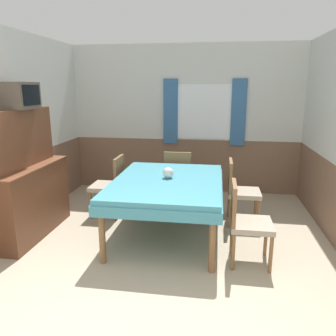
{
  "coord_description": "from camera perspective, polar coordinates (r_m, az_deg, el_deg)",
  "views": [
    {
      "loc": [
        0.59,
        -1.78,
        1.88
      ],
      "look_at": [
        -0.01,
        2.11,
        0.9
      ],
      "focal_mm": 35.0,
      "sensor_mm": 36.0,
      "label": 1
    }
  ],
  "objects": [
    {
      "name": "wall_back",
      "position": [
        5.91,
        3.11,
        8.42
      ],
      "size": [
        4.43,
        0.1,
        2.6
      ],
      "color": "silver",
      "rests_on": "ground_plane"
    },
    {
      "name": "wall_left",
      "position": [
        4.66,
        -25.85,
        5.46
      ],
      "size": [
        0.05,
        4.45,
        2.6
      ],
      "color": "silver",
      "rests_on": "ground_plane"
    },
    {
      "name": "dining_table",
      "position": [
        4.13,
        -0.1,
        -3.36
      ],
      "size": [
        1.37,
        1.8,
        0.75
      ],
      "color": "teal",
      "rests_on": "ground_plane"
    },
    {
      "name": "chair_left_far",
      "position": [
        4.9,
        -9.93,
        -2.64
      ],
      "size": [
        0.44,
        0.44,
        0.9
      ],
      "rotation": [
        0.0,
        0.0,
        1.57
      ],
      "color": "brown",
      "rests_on": "ground_plane"
    },
    {
      "name": "chair_right_near",
      "position": [
        3.64,
        13.33,
        -8.76
      ],
      "size": [
        0.44,
        0.44,
        0.9
      ],
      "rotation": [
        0.0,
        0.0,
        4.71
      ],
      "color": "brown",
      "rests_on": "ground_plane"
    },
    {
      "name": "chair_right_far",
      "position": [
        4.67,
        12.32,
        -3.6
      ],
      "size": [
        0.44,
        0.44,
        0.9
      ],
      "rotation": [
        0.0,
        0.0,
        4.71
      ],
      "color": "brown",
      "rests_on": "ground_plane"
    },
    {
      "name": "chair_head_window",
      "position": [
        5.27,
        1.8,
        -1.26
      ],
      "size": [
        0.44,
        0.44,
        0.9
      ],
      "color": "brown",
      "rests_on": "ground_plane"
    },
    {
      "name": "sideboard",
      "position": [
        4.53,
        -23.45,
        -2.53
      ],
      "size": [
        0.46,
        1.33,
        1.62
      ],
      "color": "brown",
      "rests_on": "ground_plane"
    },
    {
      "name": "tv",
      "position": [
        4.38,
        -24.27,
        11.42
      ],
      "size": [
        0.29,
        0.44,
        0.32
      ],
      "color": "#51473D",
      "rests_on": "sideboard"
    },
    {
      "name": "vase",
      "position": [
        4.16,
        0.02,
        -0.84
      ],
      "size": [
        0.14,
        0.14,
        0.14
      ],
      "color": "silver",
      "rests_on": "dining_table"
    }
  ]
}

